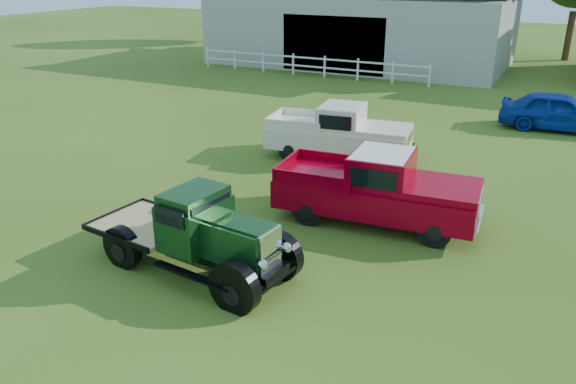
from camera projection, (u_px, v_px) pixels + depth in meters
The scene contains 7 objects.
ground at pixel (256, 251), 12.66m from camera, with size 120.00×120.00×0.00m, color #375113.
shed_left at pixel (363, 18), 36.01m from camera, with size 18.80×10.20×5.60m, color #999999, non-canonical shape.
fence_rail at pixel (309, 65), 32.31m from camera, with size 14.20×0.16×1.20m, color white, non-canonical shape.
vintage_flatbed at pixel (193, 230), 11.58m from camera, with size 4.62×1.83×1.83m, color #103814, non-canonical shape.
red_pickup at pixel (376, 187), 13.80m from camera, with size 5.08×1.95×1.85m, color #930014, non-canonical shape.
white_pickup at pixel (338, 132), 18.43m from camera, with size 4.82×1.87×1.77m, color beige, non-canonical shape.
misc_car_blue at pixel (559, 111), 21.67m from camera, with size 1.73×4.31×1.47m, color #0A2D93.
Camera 1 is at (5.72, -9.68, 6.02)m, focal length 35.00 mm.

